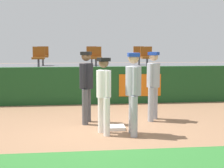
% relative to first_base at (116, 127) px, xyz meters
% --- Properties ---
extents(ground_plane, '(60.00, 60.00, 0.00)m').
position_rel_first_base_xyz_m(ground_plane, '(-0.26, -0.14, -0.04)').
color(ground_plane, '#936B4C').
extents(first_base, '(0.40, 0.40, 0.08)m').
position_rel_first_base_xyz_m(first_base, '(0.00, 0.00, 0.00)').
color(first_base, white).
rests_on(first_base, ground_plane).
extents(player_fielder_home, '(0.43, 0.58, 1.78)m').
position_rel_first_base_xyz_m(player_fielder_home, '(-0.34, -0.39, 0.99)').
color(player_fielder_home, white).
rests_on(player_fielder_home, ground_plane).
extents(player_runner_visitor, '(0.37, 0.53, 1.89)m').
position_rel_first_base_xyz_m(player_runner_visitor, '(0.32, -0.54, 1.05)').
color(player_runner_visitor, '#9EA3AD').
rests_on(player_runner_visitor, ground_plane).
extents(player_coach_visitor, '(0.49, 0.49, 1.88)m').
position_rel_first_base_xyz_m(player_coach_visitor, '(1.11, 0.84, 1.05)').
color(player_coach_visitor, '#9EA3AD').
rests_on(player_coach_visitor, ground_plane).
extents(player_umpire, '(0.44, 0.52, 1.89)m').
position_rel_first_base_xyz_m(player_umpire, '(-0.71, 0.70, 1.06)').
color(player_umpire, '#4C4C51').
rests_on(player_umpire, ground_plane).
extents(field_wall, '(18.00, 0.26, 1.31)m').
position_rel_first_base_xyz_m(field_wall, '(-0.25, 3.50, 0.61)').
color(field_wall, '#19471E').
rests_on(field_wall, ground_plane).
extents(bleacher_platform, '(18.00, 4.80, 1.16)m').
position_rel_first_base_xyz_m(bleacher_platform, '(-0.26, 6.07, 0.54)').
color(bleacher_platform, '#59595E').
rests_on(bleacher_platform, ground_plane).
extents(seat_front_center, '(0.45, 0.44, 0.84)m').
position_rel_first_base_xyz_m(seat_front_center, '(-0.20, 4.94, 1.59)').
color(seat_front_center, '#4C4C51').
rests_on(seat_front_center, bleacher_platform).
extents(seat_back_left, '(0.47, 0.44, 0.84)m').
position_rel_first_base_xyz_m(seat_back_left, '(-2.43, 6.74, 1.60)').
color(seat_back_left, '#4C4C51').
rests_on(seat_back_left, bleacher_platform).
extents(seat_front_left, '(0.46, 0.44, 0.84)m').
position_rel_first_base_xyz_m(seat_front_left, '(-2.41, 4.94, 1.59)').
color(seat_front_left, '#4C4C51').
rests_on(seat_front_left, bleacher_platform).
extents(seat_back_center, '(0.44, 0.44, 0.84)m').
position_rel_first_base_xyz_m(seat_back_center, '(-0.29, 6.74, 1.59)').
color(seat_back_center, '#4C4C51').
rests_on(seat_back_center, bleacher_platform).
extents(seat_front_right, '(0.46, 0.44, 0.84)m').
position_rel_first_base_xyz_m(seat_front_right, '(1.84, 4.94, 1.59)').
color(seat_front_right, '#4C4C51').
rests_on(seat_front_right, bleacher_platform).
extents(seat_back_right, '(0.46, 0.44, 0.84)m').
position_rel_first_base_xyz_m(seat_back_right, '(1.87, 6.74, 1.59)').
color(seat_back_right, '#4C4C51').
rests_on(seat_back_right, bleacher_platform).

